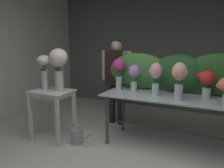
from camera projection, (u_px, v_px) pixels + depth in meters
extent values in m
plane|color=silver|center=(148.00, 136.00, 4.21)|extent=(7.78, 7.78, 0.00)
cube|color=slate|center=(175.00, 49.00, 5.50)|extent=(5.70, 0.12, 2.70)
cube|color=silver|center=(18.00, 50.00, 5.19)|extent=(0.12, 3.66, 2.70)
cube|color=silver|center=(171.00, 97.00, 3.64)|extent=(1.98, 0.82, 0.02)
cylinder|color=#4C4C51|center=(107.00, 120.00, 3.83)|extent=(0.05, 0.05, 0.77)
sphere|color=#4C4C51|center=(107.00, 141.00, 3.90)|extent=(0.07, 0.07, 0.07)
cylinder|color=#4C4C51|center=(123.00, 109.00, 4.38)|extent=(0.05, 0.05, 0.77)
sphere|color=#4C4C51|center=(123.00, 128.00, 4.45)|extent=(0.07, 0.07, 0.07)
cylinder|color=#4C4C51|center=(170.00, 130.00, 3.74)|extent=(1.78, 0.03, 0.03)
cube|color=silver|center=(51.00, 91.00, 3.96)|extent=(0.62, 0.51, 0.03)
cube|color=silver|center=(52.00, 94.00, 3.97)|extent=(0.56, 0.45, 0.06)
cube|color=silver|center=(30.00, 117.00, 3.97)|extent=(0.05, 0.05, 0.77)
cube|color=silver|center=(58.00, 122.00, 3.73)|extent=(0.05, 0.05, 0.77)
cube|color=silver|center=(48.00, 110.00, 4.35)|extent=(0.05, 0.05, 0.77)
cube|color=silver|center=(74.00, 114.00, 4.11)|extent=(0.05, 0.05, 0.77)
cylinder|color=#232328|center=(112.00, 101.00, 4.78)|extent=(0.12, 0.12, 0.85)
cylinder|color=#232328|center=(121.00, 102.00, 4.70)|extent=(0.12, 0.12, 0.85)
cube|color=#B2BCC6|center=(116.00, 65.00, 4.61)|extent=(0.42, 0.22, 0.52)
cube|color=black|center=(114.00, 68.00, 4.51)|extent=(0.35, 0.02, 0.64)
cylinder|color=beige|center=(104.00, 65.00, 4.72)|extent=(0.09, 0.09, 0.55)
cylinder|color=beige|center=(129.00, 67.00, 4.50)|extent=(0.09, 0.09, 0.55)
sphere|color=beige|center=(117.00, 46.00, 4.54)|extent=(0.20, 0.20, 0.20)
ellipsoid|color=black|center=(117.00, 42.00, 4.54)|extent=(0.15, 0.15, 0.09)
ellipsoid|color=#477F3D|center=(138.00, 71.00, 4.11)|extent=(1.01, 0.26, 0.58)
ellipsoid|color=#28562D|center=(179.00, 74.00, 3.82)|extent=(0.82, 0.30, 0.58)
ellipsoid|color=#2D6028|center=(220.00, 75.00, 3.57)|extent=(1.01, 0.22, 0.62)
cylinder|color=silver|center=(206.00, 93.00, 3.49)|extent=(0.12, 0.12, 0.15)
cylinder|color=#9EBCB2|center=(206.00, 96.00, 3.50)|extent=(0.11, 0.11, 0.06)
cylinder|color=#2D6028|center=(208.00, 90.00, 3.48)|extent=(0.01, 0.01, 0.22)
cylinder|color=#2D6028|center=(206.00, 90.00, 3.51)|extent=(0.01, 0.01, 0.22)
cylinder|color=#2D6028|center=(206.00, 90.00, 3.47)|extent=(0.01, 0.01, 0.22)
ellipsoid|color=red|center=(207.00, 78.00, 3.45)|extent=(0.21, 0.21, 0.20)
sphere|color=red|center=(201.00, 76.00, 3.49)|extent=(0.10, 0.10, 0.10)
ellipsoid|color=#2D6028|center=(206.00, 86.00, 3.47)|extent=(0.06, 0.11, 0.03)
cylinder|color=silver|center=(179.00, 92.00, 3.39)|extent=(0.12, 0.12, 0.21)
cylinder|color=#9EBCB2|center=(178.00, 97.00, 3.40)|extent=(0.11, 0.11, 0.09)
cylinder|color=#387033|center=(180.00, 88.00, 3.38)|extent=(0.01, 0.01, 0.31)
cylinder|color=#387033|center=(178.00, 88.00, 3.41)|extent=(0.01, 0.01, 0.31)
cylinder|color=#387033|center=(177.00, 88.00, 3.37)|extent=(0.01, 0.01, 0.31)
ellipsoid|color=#F4B78E|center=(180.00, 72.00, 3.34)|extent=(0.20, 0.20, 0.24)
sphere|color=#F4B78E|center=(175.00, 73.00, 3.36)|extent=(0.08, 0.08, 0.08)
sphere|color=#F4B78E|center=(184.00, 73.00, 3.30)|extent=(0.10, 0.10, 0.10)
cylinder|color=silver|center=(134.00, 86.00, 3.92)|extent=(0.09, 0.09, 0.16)
cylinder|color=#9EBCB2|center=(134.00, 89.00, 3.92)|extent=(0.09, 0.09, 0.07)
cylinder|color=#477F3D|center=(135.00, 83.00, 3.89)|extent=(0.01, 0.01, 0.25)
cylinder|color=#477F3D|center=(134.00, 83.00, 3.92)|extent=(0.01, 0.01, 0.25)
cylinder|color=#477F3D|center=(133.00, 83.00, 3.91)|extent=(0.01, 0.01, 0.25)
cylinder|color=#477F3D|center=(134.00, 83.00, 3.89)|extent=(0.01, 0.01, 0.25)
ellipsoid|color=#B28ED1|center=(134.00, 71.00, 3.87)|extent=(0.17, 0.17, 0.20)
sphere|color=#B28ED1|center=(138.00, 72.00, 3.86)|extent=(0.07, 0.07, 0.07)
ellipsoid|color=#2D6028|center=(134.00, 80.00, 3.88)|extent=(0.11, 0.07, 0.03)
cylinder|color=silver|center=(155.00, 89.00, 3.70)|extent=(0.11, 0.11, 0.17)
cylinder|color=#9EBCB2|center=(155.00, 92.00, 3.71)|extent=(0.10, 0.10, 0.07)
cylinder|color=#28562D|center=(157.00, 85.00, 3.67)|extent=(0.01, 0.01, 0.28)
cylinder|color=#28562D|center=(156.00, 85.00, 3.71)|extent=(0.01, 0.01, 0.28)
cylinder|color=#28562D|center=(154.00, 85.00, 3.70)|extent=(0.01, 0.01, 0.28)
cylinder|color=#28562D|center=(155.00, 85.00, 3.67)|extent=(0.01, 0.01, 0.28)
ellipsoid|color=#EFB2BC|center=(156.00, 71.00, 3.65)|extent=(0.18, 0.18, 0.23)
sphere|color=#EFB2BC|center=(152.00, 71.00, 3.67)|extent=(0.08, 0.08, 0.08)
sphere|color=#EFB2BC|center=(160.00, 70.00, 3.65)|extent=(0.09, 0.09, 0.09)
cylinder|color=silver|center=(119.00, 83.00, 4.05)|extent=(0.10, 0.10, 0.21)
cylinder|color=#9EBCB2|center=(119.00, 87.00, 4.06)|extent=(0.09, 0.09, 0.09)
cylinder|color=#387033|center=(120.00, 79.00, 4.02)|extent=(0.01, 0.01, 0.33)
cylinder|color=#387033|center=(119.00, 79.00, 4.06)|extent=(0.01, 0.01, 0.33)
cylinder|color=#387033|center=(118.00, 79.00, 4.05)|extent=(0.01, 0.01, 0.33)
cylinder|color=#387033|center=(118.00, 79.00, 4.02)|extent=(0.01, 0.01, 0.33)
ellipsoid|color=#D1338E|center=(119.00, 65.00, 4.00)|extent=(0.20, 0.20, 0.19)
sphere|color=#D1338E|center=(114.00, 63.00, 4.01)|extent=(0.06, 0.06, 0.06)
sphere|color=#D1338E|center=(122.00, 65.00, 3.95)|extent=(0.05, 0.05, 0.05)
sphere|color=#EF7A60|center=(219.00, 86.00, 3.09)|extent=(0.07, 0.07, 0.07)
cylinder|color=silver|center=(45.00, 80.00, 3.99)|extent=(0.10, 0.10, 0.30)
cylinder|color=#9EBCB2|center=(45.00, 86.00, 4.00)|extent=(0.09, 0.09, 0.13)
cylinder|color=#2D6028|center=(45.00, 76.00, 3.97)|extent=(0.01, 0.01, 0.42)
cylinder|color=#2D6028|center=(45.00, 76.00, 3.99)|extent=(0.01, 0.01, 0.42)
cylinder|color=#2D6028|center=(43.00, 76.00, 3.96)|extent=(0.01, 0.01, 0.42)
ellipsoid|color=white|center=(44.00, 60.00, 3.92)|extent=(0.22, 0.22, 0.15)
sphere|color=white|center=(39.00, 62.00, 3.95)|extent=(0.05, 0.05, 0.05)
sphere|color=white|center=(47.00, 61.00, 3.88)|extent=(0.09, 0.09, 0.09)
ellipsoid|color=#28562D|center=(42.00, 70.00, 3.95)|extent=(0.06, 0.11, 0.03)
cylinder|color=silver|center=(59.00, 81.00, 3.92)|extent=(0.14, 0.14, 0.32)
cylinder|color=#9EBCB2|center=(60.00, 86.00, 3.94)|extent=(0.13, 0.13, 0.13)
cylinder|color=#2D6028|center=(60.00, 77.00, 3.90)|extent=(0.01, 0.01, 0.42)
cylinder|color=#2D6028|center=(59.00, 76.00, 3.93)|extent=(0.01, 0.01, 0.42)
cylinder|color=#2D6028|center=(58.00, 77.00, 3.89)|extent=(0.01, 0.01, 0.42)
ellipsoid|color=silver|center=(58.00, 58.00, 3.85)|extent=(0.29, 0.29, 0.28)
sphere|color=silver|center=(51.00, 58.00, 3.88)|extent=(0.08, 0.08, 0.08)
sphere|color=silver|center=(62.00, 61.00, 3.81)|extent=(0.10, 0.10, 0.10)
ellipsoid|color=#2D6028|center=(57.00, 69.00, 3.88)|extent=(0.10, 0.05, 0.03)
cylinder|color=#999EA3|center=(77.00, 136.00, 3.87)|extent=(0.18, 0.18, 0.24)
cylinder|color=#999EA3|center=(86.00, 138.00, 3.80)|extent=(0.18, 0.04, 0.14)
torus|color=#999EA3|center=(76.00, 127.00, 3.84)|extent=(0.13, 0.02, 0.13)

